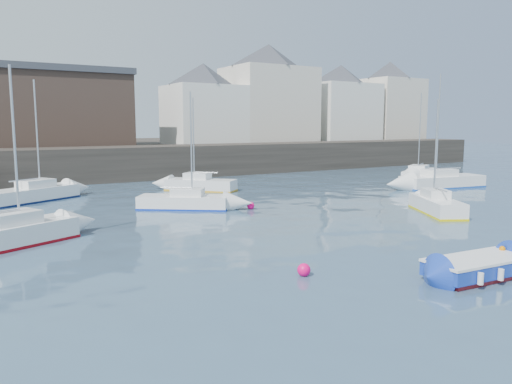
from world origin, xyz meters
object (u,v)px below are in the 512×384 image
sailboat_c (436,205)px  sailboat_h (33,194)px  buoy_far (251,209)px  sailboat_b (184,201)px  blue_dinghy (477,267)px  sailboat_g (419,173)px  sailboat_d (442,181)px  buoy_mid (430,212)px  buoy_near (304,276)px  sailboat_f (200,184)px  sailboat_a (8,234)px

sailboat_c → sailboat_h: sailboat_h is taller
sailboat_h → buoy_far: size_ratio=17.71×
sailboat_h → buoy_far: sailboat_h is taller
sailboat_b → sailboat_h: 10.75m
blue_dinghy → sailboat_g: size_ratio=0.48×
sailboat_d → sailboat_c: bearing=-142.9°
sailboat_g → buoy_mid: 19.07m
blue_dinghy → sailboat_g: (22.89, 22.15, 0.06)m
sailboat_c → buoy_near: sailboat_c is taller
buoy_near → sailboat_b: bearing=82.7°
sailboat_h → buoy_near: (5.48, -22.32, -0.51)m
sailboat_c → sailboat_d: (9.94, 7.52, 0.05)m
sailboat_f → sailboat_h: 11.71m
sailboat_a → buoy_near: 12.50m
sailboat_d → sailboat_f: (-17.28, 8.37, -0.05)m
buoy_near → sailboat_g: bearing=34.5°
sailboat_a → sailboat_d: (31.54, 3.60, 0.02)m
blue_dinghy → buoy_near: 5.70m
sailboat_h → buoy_near: size_ratio=17.66×
sailboat_c → sailboat_g: (14.07, 13.36, -0.04)m
sailboat_f → buoy_mid: size_ratio=19.27×
sailboat_d → sailboat_f: sailboat_d is taller
sailboat_a → blue_dinghy: bearing=-44.8°
sailboat_g → sailboat_h: sailboat_h is taller
sailboat_d → buoy_near: size_ratio=19.89×
sailboat_h → buoy_far: bearing=-42.9°
sailboat_c → buoy_near: bearing=-157.4°
sailboat_c → sailboat_f: sailboat_f is taller
blue_dinghy → sailboat_f: bearing=86.6°
sailboat_d → buoy_near: (-23.49, -13.14, -0.54)m
sailboat_d → buoy_far: 18.26m
blue_dinghy → sailboat_d: size_ratio=0.42×
sailboat_c → sailboat_g: 19.40m
sailboat_f → sailboat_h: (-11.69, 0.80, 0.02)m
sailboat_b → buoy_mid: (11.72, -8.38, -0.45)m
sailboat_c → sailboat_b: bearing=142.9°
blue_dinghy → sailboat_d: bearing=41.0°
sailboat_b → sailboat_f: (4.35, 7.06, 0.04)m
sailboat_g → sailboat_h: size_ratio=1.00×
sailboat_a → buoy_far: bearing=11.9°
sailboat_c → buoy_mid: (0.03, 0.45, -0.49)m
buoy_far → blue_dinghy: bearing=-91.9°
sailboat_f → sailboat_g: size_ratio=0.89×
sailboat_c → sailboat_g: bearing=43.5°
sailboat_b → buoy_near: size_ratio=15.44×
sailboat_b → sailboat_d: (21.64, -1.32, 0.09)m
sailboat_c → buoy_far: size_ratio=14.40×
sailboat_c → sailboat_d: bearing=37.1°
sailboat_b → buoy_mid: bearing=-35.6°
blue_dinghy → sailboat_f: size_ratio=0.54×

